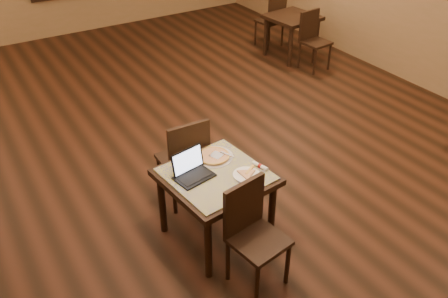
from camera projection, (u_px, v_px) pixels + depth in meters
ground at (189, 147)px, 6.13m from camera, size 10.00×10.00×0.00m
tiled_table at (216, 182)px, 4.43m from camera, size 1.01×1.01×0.76m
chair_main_near at (252, 229)px, 4.04m from camera, size 0.49×0.49×1.00m
chair_main_far at (185, 158)px, 4.90m from camera, size 0.47×0.47×1.04m
laptop at (191, 169)px, 4.32m from camera, size 0.38×0.32×0.23m
plate at (247, 175)px, 4.33m from camera, size 0.25×0.25×0.01m
pizza_slice at (247, 174)px, 4.33m from camera, size 0.27×0.27×0.02m
pizza_pan at (214, 157)px, 4.59m from camera, size 0.38×0.38×0.01m
pizza_whole at (214, 156)px, 4.58m from camera, size 0.31×0.31×0.02m
spatula at (216, 155)px, 4.57m from camera, size 0.21×0.29×0.01m
napkin_roll at (260, 166)px, 4.44m from camera, size 0.08×0.17×0.04m
other_table_a at (292, 23)px, 8.31m from camera, size 0.87×0.87×0.75m
other_table_a_chair_near at (312, 37)px, 7.95m from camera, size 0.46×0.46×0.97m
other_table_a_chair_far at (273, 18)px, 8.76m from camera, size 0.46×0.46×0.97m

